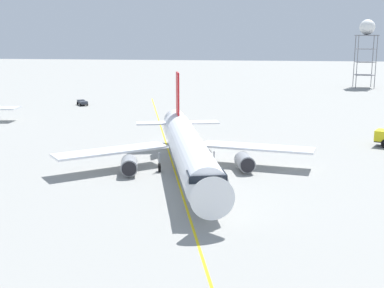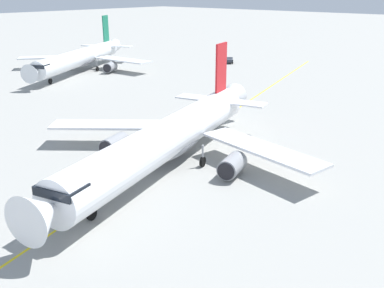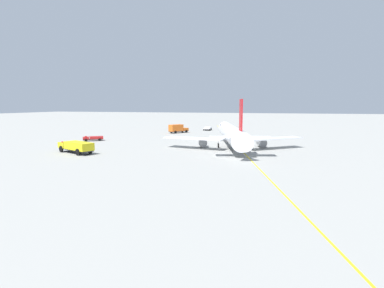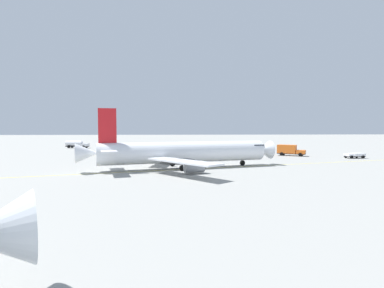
# 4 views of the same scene
# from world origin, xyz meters

# --- Properties ---
(ground_plane) EXTENTS (600.00, 600.00, 0.00)m
(ground_plane) POSITION_xyz_m (0.00, 0.00, 0.00)
(ground_plane) COLOR gray
(airliner_main) EXTENTS (39.25, 32.49, 11.49)m
(airliner_main) POSITION_xyz_m (2.66, 2.22, 3.01)
(airliner_main) COLOR white
(airliner_main) RESTS_ON ground_plane
(airliner_secondary) EXTENTS (37.94, 29.50, 11.56)m
(airliner_secondary) POSITION_xyz_m (-24.32, -51.71, 3.07)
(airliner_secondary) COLOR silver
(airliner_secondary) RESTS_ON ground_plane
(baggage_truck_truck) EXTENTS (4.31, 3.78, 1.22)m
(baggage_truck_truck) POSITION_xyz_m (-56.31, -33.55, 0.71)
(baggage_truck_truck) COLOR #232326
(baggage_truck_truck) RESTS_ON ground_plane
(taxiway_centreline) EXTENTS (150.93, 41.20, 0.01)m
(taxiway_centreline) POSITION_xyz_m (3.23, 0.80, 0.00)
(taxiway_centreline) COLOR yellow
(taxiway_centreline) RESTS_ON ground_plane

